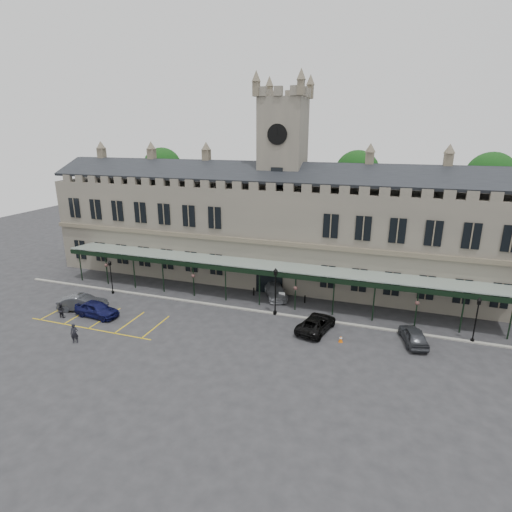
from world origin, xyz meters
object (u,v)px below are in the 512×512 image
(lamp_post_mid, at_px, (275,287))
(car_left_a, at_px, (97,309))
(person_a, at_px, (74,333))
(station_building, at_px, (281,230))
(clock_tower, at_px, (282,177))
(person_b, at_px, (61,310))
(sign_board, at_px, (282,297))
(lamp_post_left, at_px, (111,274))
(traffic_cone, at_px, (341,339))
(car_taxi, at_px, (275,291))
(car_right_a, at_px, (413,336))
(car_left_b, at_px, (83,303))
(lamp_post_right, at_px, (477,316))
(car_van, at_px, (316,323))

(lamp_post_mid, distance_m, car_left_a, 18.54)
(person_a, bearing_deg, station_building, 29.86)
(clock_tower, height_order, person_b, clock_tower)
(station_building, height_order, sign_board, station_building)
(lamp_post_mid, distance_m, person_a, 19.36)
(station_building, distance_m, lamp_post_left, 21.08)
(lamp_post_mid, height_order, traffic_cone, lamp_post_mid)
(traffic_cone, bearing_deg, person_a, -161.12)
(lamp_post_mid, relative_size, car_taxi, 1.00)
(car_left_a, bearing_deg, car_taxi, -50.47)
(lamp_post_left, relative_size, car_left_a, 0.86)
(sign_board, height_order, car_right_a, car_right_a)
(person_b, bearing_deg, clock_tower, -139.28)
(sign_board, xyz_separation_m, person_b, (-20.43, -10.93, 0.20))
(sign_board, height_order, person_b, person_b)
(station_building, bearing_deg, car_left_b, -137.63)
(station_building, distance_m, car_left_b, 24.35)
(station_building, height_order, lamp_post_right, station_building)
(lamp_post_right, bearing_deg, car_van, -170.62)
(clock_tower, distance_m, car_left_b, 26.74)
(lamp_post_right, distance_m, car_right_a, 5.78)
(traffic_cone, bearing_deg, car_left_b, -176.12)
(lamp_post_mid, relative_size, car_right_a, 1.16)
(lamp_post_mid, relative_size, person_a, 2.79)
(station_building, height_order, car_van, station_building)
(car_right_a, bearing_deg, car_van, -11.61)
(car_right_a, bearing_deg, sign_board, -34.37)
(car_right_a, bearing_deg, traffic_cone, 2.84)
(station_building, xyz_separation_m, person_b, (-18.30, -18.13, -5.68))
(traffic_cone, xyz_separation_m, car_left_b, (-27.03, -1.83, 0.52))
(clock_tower, relative_size, car_right_a, 5.61)
(car_left_a, relative_size, person_a, 2.60)
(car_left_a, distance_m, car_van, 22.39)
(car_right_a, xyz_separation_m, person_b, (-34.02, -5.88, 0.03))
(station_building, bearing_deg, traffic_cone, -56.00)
(clock_tower, bearing_deg, car_left_b, -137.48)
(car_van, height_order, car_right_a, car_right_a)
(station_building, distance_m, lamp_post_right, 23.58)
(lamp_post_left, xyz_separation_m, sign_board, (19.60, 3.87, -1.85))
(station_building, bearing_deg, person_a, -121.08)
(lamp_post_left, relative_size, car_left_b, 0.83)
(lamp_post_right, xyz_separation_m, person_b, (-39.14, -7.80, -1.81))
(person_a, bearing_deg, car_left_b, 96.85)
(car_left_a, bearing_deg, car_left_b, 77.06)
(lamp_post_right, relative_size, person_b, 2.79)
(clock_tower, relative_size, car_van, 4.72)
(clock_tower, bearing_deg, traffic_cone, -56.17)
(car_left_a, xyz_separation_m, car_taxi, (16.00, 10.88, -0.07))
(clock_tower, bearing_deg, lamp_post_left, -147.45)
(lamp_post_mid, xyz_separation_m, car_van, (4.71, -2.14, -2.32))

